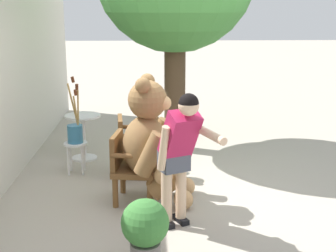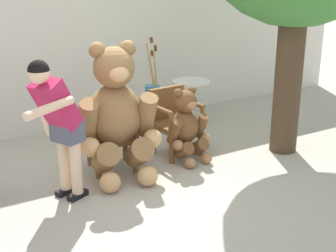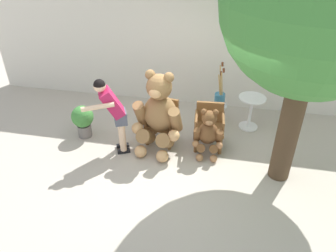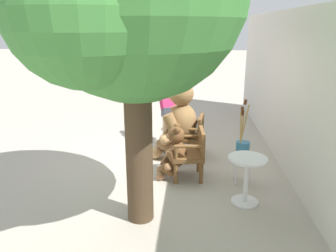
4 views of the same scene
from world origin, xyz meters
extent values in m
plane|color=#B2A899|center=(0.00, 0.00, 0.00)|extent=(60.00, 60.00, 0.00)
cube|color=silver|center=(0.00, 2.40, 1.40)|extent=(10.00, 0.16, 2.80)
cube|color=brown|center=(-0.46, 0.61, 0.41)|extent=(0.63, 0.60, 0.07)
cylinder|color=brown|center=(-0.72, 0.43, 0.18)|extent=(0.07, 0.07, 0.37)
cylinder|color=brown|center=(-0.26, 0.36, 0.18)|extent=(0.07, 0.07, 0.37)
cylinder|color=brown|center=(-0.66, 0.85, 0.18)|extent=(0.07, 0.07, 0.37)
cylinder|color=brown|center=(-0.20, 0.78, 0.18)|extent=(0.07, 0.07, 0.37)
cube|color=brown|center=(-0.43, 0.83, 0.65)|extent=(0.52, 0.14, 0.42)
cylinder|color=brown|center=(-0.71, 0.64, 0.66)|extent=(0.13, 0.48, 0.06)
cylinder|color=brown|center=(-0.74, 0.44, 0.55)|extent=(0.05, 0.05, 0.22)
cylinder|color=brown|center=(-0.21, 0.57, 0.66)|extent=(0.13, 0.48, 0.06)
cylinder|color=brown|center=(-0.24, 0.36, 0.55)|extent=(0.05, 0.05, 0.22)
cube|color=brown|center=(0.46, 0.61, 0.41)|extent=(0.60, 0.56, 0.07)
cylinder|color=brown|center=(0.25, 0.38, 0.18)|extent=(0.07, 0.07, 0.37)
cylinder|color=brown|center=(0.71, 0.41, 0.18)|extent=(0.07, 0.07, 0.37)
cylinder|color=brown|center=(0.21, 0.80, 0.18)|extent=(0.07, 0.07, 0.37)
cylinder|color=brown|center=(0.67, 0.83, 0.18)|extent=(0.07, 0.07, 0.37)
cube|color=brown|center=(0.44, 0.84, 0.65)|extent=(0.52, 0.10, 0.42)
cylinder|color=brown|center=(0.21, 0.59, 0.66)|extent=(0.09, 0.48, 0.06)
cylinder|color=brown|center=(0.23, 0.38, 0.55)|extent=(0.05, 0.05, 0.22)
cylinder|color=brown|center=(0.71, 0.63, 0.66)|extent=(0.09, 0.48, 0.06)
cylinder|color=brown|center=(0.73, 0.42, 0.55)|extent=(0.05, 0.05, 0.22)
ellipsoid|color=olive|center=(-0.46, 0.49, 0.71)|extent=(0.71, 0.63, 0.74)
sphere|color=olive|center=(-0.47, 0.45, 1.28)|extent=(0.47, 0.47, 0.47)
ellipsoid|color=tan|center=(-0.49, 0.25, 1.25)|extent=(0.24, 0.20, 0.17)
sphere|color=black|center=(-0.49, 0.25, 1.26)|extent=(0.07, 0.07, 0.07)
sphere|color=olive|center=(-0.64, 0.50, 1.48)|extent=(0.18, 0.18, 0.18)
sphere|color=olive|center=(-0.29, 0.45, 1.48)|extent=(0.18, 0.18, 0.18)
cylinder|color=olive|center=(-0.82, 0.42, 0.71)|extent=(0.27, 0.43, 0.56)
sphere|color=tan|center=(-0.86, 0.27, 0.47)|extent=(0.22, 0.22, 0.22)
cylinder|color=olive|center=(-0.14, 0.31, 0.71)|extent=(0.27, 0.43, 0.56)
sphere|color=tan|center=(-0.14, 0.17, 0.47)|extent=(0.22, 0.22, 0.22)
cylinder|color=olive|center=(-0.69, 0.25, 0.31)|extent=(0.34, 0.49, 0.43)
sphere|color=tan|center=(-0.75, 0.03, 0.12)|extent=(0.23, 0.23, 0.23)
cylinder|color=olive|center=(-0.31, 0.19, 0.31)|extent=(0.34, 0.49, 0.43)
sphere|color=tan|center=(-0.32, -0.03, 0.12)|extent=(0.23, 0.23, 0.23)
ellipsoid|color=brown|center=(0.46, 0.43, 0.43)|extent=(0.41, 0.35, 0.44)
sphere|color=brown|center=(0.46, 0.40, 0.77)|extent=(0.28, 0.28, 0.28)
ellipsoid|color=#A47148|center=(0.47, 0.29, 0.75)|extent=(0.14, 0.11, 0.10)
sphere|color=black|center=(0.47, 0.29, 0.75)|extent=(0.04, 0.04, 0.04)
sphere|color=brown|center=(0.36, 0.41, 0.89)|extent=(0.11, 0.11, 0.11)
sphere|color=brown|center=(0.57, 0.43, 0.89)|extent=(0.11, 0.11, 0.11)
cylinder|color=brown|center=(0.26, 0.34, 0.43)|extent=(0.14, 0.25, 0.33)
sphere|color=#A47148|center=(0.26, 0.25, 0.28)|extent=(0.13, 0.13, 0.13)
cylinder|color=brown|center=(0.67, 0.37, 0.43)|extent=(0.14, 0.25, 0.33)
sphere|color=#A47148|center=(0.69, 0.28, 0.28)|extent=(0.13, 0.13, 0.13)
cylinder|color=brown|center=(0.36, 0.26, 0.19)|extent=(0.18, 0.29, 0.26)
sphere|color=#A47148|center=(0.35, 0.12, 0.07)|extent=(0.14, 0.14, 0.14)
cylinder|color=brown|center=(0.59, 0.27, 0.19)|extent=(0.18, 0.29, 0.26)
sphere|color=#A47148|center=(0.61, 0.14, 0.07)|extent=(0.14, 0.14, 0.14)
cube|color=black|center=(-1.18, 0.25, 0.03)|extent=(0.26, 0.18, 0.06)
cylinder|color=beige|center=(-1.18, 0.25, 0.47)|extent=(0.12, 0.12, 0.82)
cube|color=black|center=(-1.10, 0.09, 0.03)|extent=(0.26, 0.18, 0.06)
cylinder|color=beige|center=(-1.10, 0.09, 0.47)|extent=(0.12, 0.12, 0.82)
cube|color=#4C5160|center=(-1.14, 0.17, 0.75)|extent=(0.33, 0.36, 0.24)
cube|color=#B21E4C|center=(-1.25, 0.12, 1.06)|extent=(0.52, 0.47, 0.57)
sphere|color=beige|center=(-1.41, 0.04, 1.40)|extent=(0.21, 0.21, 0.21)
sphere|color=black|center=(-1.41, 0.04, 1.42)|extent=(0.21, 0.21, 0.21)
cylinder|color=beige|center=(-1.40, -0.16, 1.11)|extent=(0.55, 0.31, 0.11)
cylinder|color=beige|center=(-1.33, 0.29, 0.94)|extent=(0.22, 0.16, 0.51)
cylinder|color=white|center=(0.59, 1.49, 0.45)|extent=(0.34, 0.34, 0.03)
cylinder|color=white|center=(0.69, 1.59, 0.22)|extent=(0.04, 0.04, 0.43)
cylinder|color=white|center=(0.49, 1.59, 0.22)|extent=(0.04, 0.04, 0.43)
cylinder|color=white|center=(0.69, 1.39, 0.22)|extent=(0.04, 0.04, 0.43)
cylinder|color=white|center=(0.49, 1.39, 0.22)|extent=(0.04, 0.04, 0.43)
cylinder|color=teal|center=(0.59, 1.49, 0.59)|extent=(0.22, 0.22, 0.26)
cylinder|color=tan|center=(0.57, 1.46, 0.85)|extent=(0.12, 0.07, 0.61)
cylinder|color=#592D19|center=(0.57, 1.46, 1.19)|extent=(0.06, 0.05, 0.09)
cylinder|color=tan|center=(0.58, 1.49, 0.94)|extent=(0.11, 0.16, 0.79)
cylinder|color=#592D19|center=(0.58, 1.49, 1.38)|extent=(0.05, 0.06, 0.09)
cylinder|color=tan|center=(0.62, 1.44, 0.88)|extent=(0.09, 0.06, 0.69)
cylinder|color=#592D19|center=(0.62, 1.44, 1.27)|extent=(0.05, 0.05, 0.09)
cylinder|color=white|center=(1.25, 1.47, 0.70)|extent=(0.56, 0.56, 0.03)
cylinder|color=white|center=(1.25, 1.47, 0.34)|extent=(0.07, 0.07, 0.69)
cylinder|color=white|center=(1.25, 1.47, 0.01)|extent=(0.40, 0.40, 0.03)
cylinder|color=#473523|center=(1.76, -0.01, 1.11)|extent=(0.35, 0.35, 2.21)
sphere|color=#3D7F38|center=(1.76, -0.01, 2.93)|extent=(2.59, 2.59, 2.59)
cylinder|color=slate|center=(-2.06, 0.48, 0.13)|extent=(0.28, 0.28, 0.26)
sphere|color=#3D7F38|center=(-2.06, 0.48, 0.46)|extent=(0.44, 0.44, 0.44)
camera|label=1|loc=(-5.93, 0.44, 2.33)|focal=50.00mm
camera|label=2|loc=(-2.56, -4.26, 2.33)|focal=50.00mm
camera|label=3|loc=(0.71, -4.67, 3.85)|focal=35.00mm
camera|label=4|loc=(5.64, 0.66, 2.52)|focal=35.00mm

